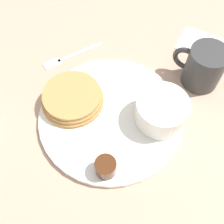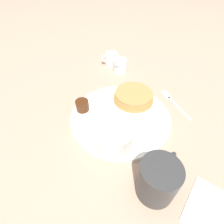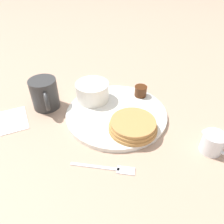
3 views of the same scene
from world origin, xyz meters
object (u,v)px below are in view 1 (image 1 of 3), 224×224
(plate, at_px, (111,116))
(fork, at_px, (66,58))
(coffee_mug, at_px, (203,67))
(bowl, at_px, (162,110))

(plate, height_order, fork, plate)
(coffee_mug, bearing_deg, bowl, -120.88)
(bowl, xyz_separation_m, coffee_mug, (0.07, 0.12, 0.00))
(bowl, relative_size, coffee_mug, 0.92)
(plate, height_order, bowl, bowl)
(coffee_mug, bearing_deg, plate, -141.66)
(fork, bearing_deg, bowl, -27.93)
(coffee_mug, xyz_separation_m, fork, (-0.29, 0.00, -0.04))
(bowl, bearing_deg, coffee_mug, 59.12)
(bowl, bearing_deg, plate, -172.55)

